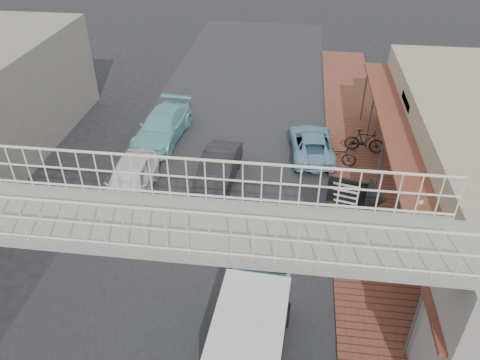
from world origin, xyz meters
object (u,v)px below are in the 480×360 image
(dark_sedan, at_px, (218,169))
(white_hatchback, at_px, (130,181))
(angkot_far, at_px, (162,126))
(motorcycle_near, at_px, (335,154))
(angkot_curb, at_px, (312,144))
(arrow_sign, at_px, (373,198))
(street_clock, at_px, (420,215))
(motorcycle_far, at_px, (365,141))
(angkot_van, at_px, (250,333))

(dark_sedan, bearing_deg, white_hatchback, -153.14)
(angkot_far, height_order, motorcycle_near, angkot_far)
(white_hatchback, bearing_deg, angkot_far, 86.51)
(angkot_curb, height_order, angkot_far, angkot_far)
(arrow_sign, bearing_deg, angkot_curb, 117.03)
(street_clock, bearing_deg, motorcycle_far, 114.92)
(angkot_curb, bearing_deg, white_hatchback, 24.57)
(angkot_far, relative_size, arrow_sign, 1.46)
(dark_sedan, height_order, angkot_van, angkot_van)
(dark_sedan, height_order, street_clock, street_clock)
(angkot_curb, bearing_deg, arrow_sign, 98.15)
(angkot_curb, bearing_deg, angkot_van, 75.93)
(motorcycle_near, bearing_deg, angkot_van, -179.24)
(angkot_curb, distance_m, angkot_van, 11.98)
(street_clock, xyz_separation_m, arrow_sign, (-1.50, 0.22, 0.35))
(motorcycle_near, height_order, motorcycle_far, motorcycle_far)
(dark_sedan, relative_size, motorcycle_near, 2.11)
(street_clock, height_order, arrow_sign, arrow_sign)
(motorcycle_far, bearing_deg, angkot_far, 97.19)
(angkot_curb, height_order, motorcycle_near, angkot_curb)
(white_hatchback, xyz_separation_m, street_clock, (10.91, -3.01, 1.73))
(motorcycle_near, distance_m, street_clock, 7.24)
(dark_sedan, height_order, angkot_far, angkot_far)
(dark_sedan, distance_m, motorcycle_far, 7.43)
(white_hatchback, height_order, angkot_van, angkot_van)
(angkot_far, bearing_deg, white_hatchback, -85.64)
(motorcycle_far, relative_size, street_clock, 0.66)
(motorcycle_near, bearing_deg, angkot_curb, 68.08)
(street_clock, bearing_deg, white_hatchback, -175.99)
(angkot_van, distance_m, arrow_sign, 5.97)
(white_hatchback, distance_m, motorcycle_far, 11.27)
(angkot_far, bearing_deg, arrow_sign, -35.20)
(street_clock, relative_size, arrow_sign, 0.85)
(dark_sedan, bearing_deg, arrow_sign, -33.07)
(dark_sedan, distance_m, angkot_far, 4.97)
(angkot_far, distance_m, motorcycle_near, 8.79)
(angkot_far, relative_size, motorcycle_far, 2.59)
(angkot_curb, height_order, motorcycle_far, motorcycle_far)
(dark_sedan, distance_m, arrow_sign, 7.62)
(dark_sedan, xyz_separation_m, angkot_van, (2.37, -8.91, 0.64))
(angkot_curb, bearing_deg, dark_sedan, 29.76)
(angkot_far, bearing_deg, street_clock, -31.82)
(white_hatchback, xyz_separation_m, arrow_sign, (9.41, -2.80, 2.07))
(white_hatchback, height_order, motorcycle_far, white_hatchback)
(white_hatchback, distance_m, motorcycle_near, 9.44)
(dark_sedan, distance_m, angkot_curb, 5.03)
(white_hatchback, bearing_deg, motorcycle_near, 19.64)
(white_hatchback, height_order, dark_sedan, white_hatchback)
(angkot_curb, height_order, angkot_van, angkot_van)
(angkot_far, height_order, motorcycle_far, angkot_far)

